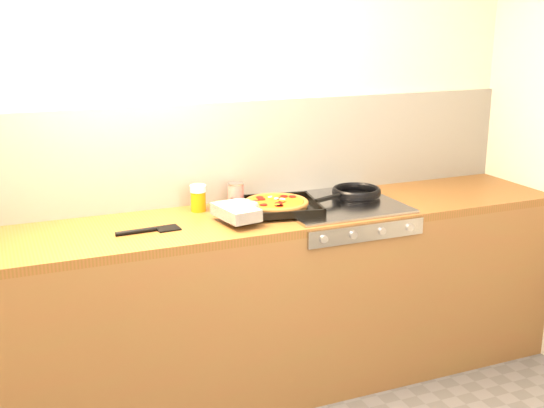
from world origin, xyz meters
name	(u,v)px	position (x,y,z in m)	size (l,w,h in m)	color
room_shell	(229,152)	(0.00, 1.39, 1.15)	(3.20, 3.20, 3.20)	white
counter_run	(252,304)	(0.00, 1.10, 0.45)	(3.20, 0.62, 0.90)	brown
stovetop	(336,204)	(0.45, 1.10, 0.91)	(0.60, 0.56, 0.02)	#9A9A9F
pizza_on_tray	(265,206)	(0.07, 1.09, 0.94)	(0.55, 0.44, 0.07)	black
frying_pan	(356,193)	(0.59, 1.15, 0.94)	(0.44, 0.32, 0.04)	black
tomato_can	(236,194)	(0.00, 1.29, 0.96)	(0.10, 0.10, 0.11)	#A20D18
juice_glass	(198,198)	(-0.20, 1.27, 0.97)	(0.10, 0.10, 0.13)	orange
wooden_spoon	(250,200)	(0.08, 1.32, 0.91)	(0.30, 0.08, 0.02)	olive
black_spatula	(149,230)	(-0.50, 1.04, 0.91)	(0.28, 0.09, 0.02)	black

